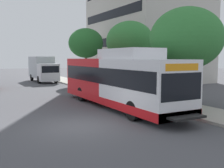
{
  "coord_description": "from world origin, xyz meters",
  "views": [
    {
      "loc": [
        -4.46,
        -11.15,
        3.14
      ],
      "look_at": [
        2.9,
        2.37,
        1.6
      ],
      "focal_mm": 42.56,
      "sensor_mm": 36.0,
      "label": 1
    }
  ],
  "objects_px": {
    "street_tree_far_block": "(86,43)",
    "box_truck_background": "(43,68)",
    "street_tree_near_stop": "(186,38)",
    "street_tree_mid_block": "(130,41)",
    "transit_bus": "(118,80)"
  },
  "relations": [
    {
      "from": "street_tree_far_block",
      "to": "box_truck_background",
      "type": "xyz_separation_m",
      "value": [
        -3.79,
        5.41,
        -3.07
      ]
    },
    {
      "from": "street_tree_near_stop",
      "to": "street_tree_mid_block",
      "type": "xyz_separation_m",
      "value": [
        0.44,
        7.29,
        0.21
      ]
    },
    {
      "from": "street_tree_mid_block",
      "to": "box_truck_background",
      "type": "relative_size",
      "value": 0.88
    },
    {
      "from": "transit_bus",
      "to": "street_tree_far_block",
      "type": "distance_m",
      "value": 15.53
    },
    {
      "from": "street_tree_mid_block",
      "to": "street_tree_far_block",
      "type": "height_order",
      "value": "street_tree_far_block"
    },
    {
      "from": "transit_bus",
      "to": "street_tree_mid_block",
      "type": "relative_size",
      "value": 1.99
    },
    {
      "from": "transit_bus",
      "to": "street_tree_mid_block",
      "type": "distance_m",
      "value": 7.44
    },
    {
      "from": "street_tree_near_stop",
      "to": "transit_bus",
      "type": "bearing_deg",
      "value": 153.55
    },
    {
      "from": "street_tree_near_stop",
      "to": "street_tree_far_block",
      "type": "height_order",
      "value": "street_tree_far_block"
    },
    {
      "from": "street_tree_mid_block",
      "to": "street_tree_far_block",
      "type": "relative_size",
      "value": 0.96
    },
    {
      "from": "street_tree_far_block",
      "to": "box_truck_background",
      "type": "height_order",
      "value": "street_tree_far_block"
    },
    {
      "from": "transit_bus",
      "to": "street_tree_mid_block",
      "type": "bearing_deg",
      "value": 51.38
    },
    {
      "from": "street_tree_mid_block",
      "to": "box_truck_background",
      "type": "distance_m",
      "value": 15.49
    },
    {
      "from": "transit_bus",
      "to": "street_tree_near_stop",
      "type": "height_order",
      "value": "street_tree_near_stop"
    },
    {
      "from": "transit_bus",
      "to": "street_tree_far_block",
      "type": "height_order",
      "value": "street_tree_far_block"
    }
  ]
}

